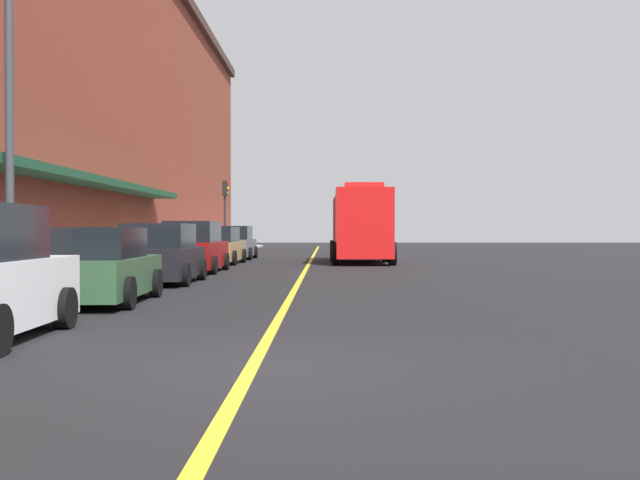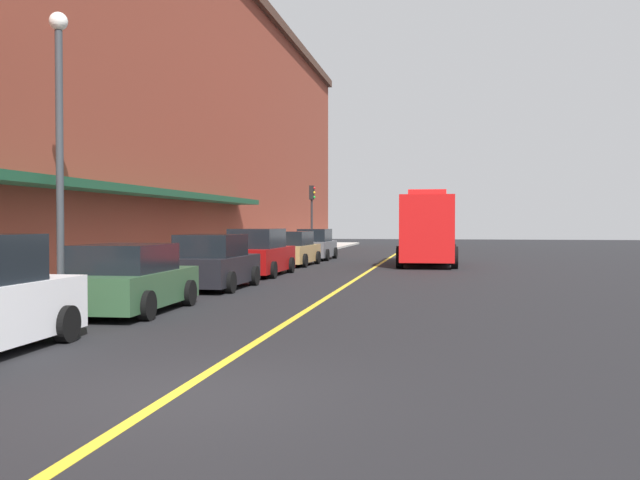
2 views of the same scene
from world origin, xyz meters
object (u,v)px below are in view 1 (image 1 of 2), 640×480
(fire_truck, at_px, (361,226))
(parking_meter_1, at_px, (149,243))
(parking_meter_3, at_px, (51,250))
(traffic_light_near, at_px, (225,202))
(parked_car_1, at_px, (96,268))
(parked_car_2, at_px, (161,255))
(parking_meter_2, at_px, (165,242))
(street_lamp_left, at_px, (9,95))
(parked_car_3, at_px, (194,249))
(parked_car_4, at_px, (217,247))
(parked_car_5, at_px, (236,244))

(fire_truck, xyz_separation_m, parking_meter_1, (-7.71, -8.88, -0.62))
(fire_truck, xyz_separation_m, parking_meter_3, (-7.71, -18.17, -0.62))
(traffic_light_near, bearing_deg, parked_car_1, -87.41)
(parked_car_2, relative_size, parking_meter_2, 3.17)
(fire_truck, xyz_separation_m, street_lamp_left, (-8.31, -18.96, 2.72))
(parked_car_3, bearing_deg, parking_meter_1, 122.05)
(parked_car_3, height_order, parking_meter_2, parked_car_3)
(parked_car_4, height_order, traffic_light_near, traffic_light_near)
(parking_meter_1, bearing_deg, fire_truck, 49.03)
(parking_meter_2, bearing_deg, traffic_light_near, 89.79)
(parking_meter_1, bearing_deg, parked_car_3, 31.84)
(parked_car_4, relative_size, fire_truck, 0.60)
(parked_car_2, bearing_deg, fire_truck, -24.37)
(parked_car_3, distance_m, parking_meter_2, 2.18)
(parked_car_3, bearing_deg, parking_meter_2, 40.25)
(parked_car_4, height_order, parking_meter_3, parked_car_4)
(parking_meter_3, height_order, traffic_light_near, traffic_light_near)
(parked_car_2, bearing_deg, parked_car_4, 0.96)
(parking_meter_1, bearing_deg, parked_car_2, -73.10)
(parking_meter_1, height_order, traffic_light_near, traffic_light_near)
(fire_truck, bearing_deg, street_lamp_left, -24.41)
(parked_car_3, xyz_separation_m, parked_car_4, (-0.10, 6.44, -0.08))
(parking_meter_1, relative_size, street_lamp_left, 0.19)
(parked_car_2, distance_m, street_lamp_left, 6.72)
(parked_car_2, relative_size, street_lamp_left, 0.61)
(parked_car_1, relative_size, parking_meter_2, 3.30)
(parked_car_3, relative_size, parked_car_4, 1.08)
(parked_car_1, distance_m, fire_truck, 20.52)
(parked_car_5, relative_size, parking_meter_1, 3.21)
(street_lamp_left, bearing_deg, fire_truck, 66.33)
(parked_car_4, bearing_deg, parked_car_3, -176.96)
(parked_car_4, distance_m, fire_truck, 6.66)
(street_lamp_left, bearing_deg, parked_car_2, 68.75)
(fire_truck, distance_m, traffic_light_near, 12.82)
(parking_meter_1, height_order, parking_meter_2, same)
(parked_car_2, bearing_deg, parked_car_5, 0.28)
(parked_car_4, height_order, parking_meter_2, parked_car_4)
(parked_car_2, bearing_deg, parking_meter_3, 162.31)
(parked_car_5, xyz_separation_m, parking_meter_1, (-1.44, -12.86, 0.26))
(fire_truck, distance_m, parking_meter_2, 10.01)
(parking_meter_1, relative_size, parking_meter_2, 1.00)
(parked_car_5, bearing_deg, parked_car_1, -179.28)
(parking_meter_3, bearing_deg, street_lamp_left, -127.47)
(traffic_light_near, bearing_deg, parked_car_4, -83.99)
(parked_car_2, xyz_separation_m, parking_meter_3, (-1.46, -4.50, 0.27))
(parked_car_4, xyz_separation_m, fire_truck, (6.41, 1.57, 0.91))
(parked_car_3, relative_size, fire_truck, 0.64)
(parked_car_5, height_order, parking_meter_3, parked_car_5)
(parked_car_1, bearing_deg, parked_car_3, -1.74)
(parked_car_3, xyz_separation_m, street_lamp_left, (-2.00, -10.95, 3.55))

